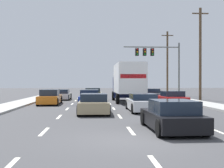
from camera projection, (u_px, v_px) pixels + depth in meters
ground_plane at (106, 99)px, 34.88m from camera, size 140.00×140.00×0.00m
sidewalk_right at (186, 101)px, 30.39m from camera, size 2.26×80.00×0.14m
sidewalk_left at (27, 101)px, 29.39m from camera, size 2.26×80.00×0.14m
lane_markings at (109, 102)px, 29.18m from camera, size 6.94×57.00×0.01m
car_silver at (62, 95)px, 33.07m from camera, size 1.92×4.35×1.16m
car_orange at (50, 97)px, 26.11m from camera, size 1.89×4.67×1.31m
car_yellow at (93, 94)px, 32.73m from camera, size 1.91×4.37×1.32m
car_blue at (90, 98)px, 25.75m from camera, size 1.90×4.73×1.30m
car_tan at (94, 104)px, 18.47m from camera, size 1.95×4.48×1.23m
box_truck at (128, 81)px, 28.84m from camera, size 2.65×8.53×3.69m
car_white at (143, 103)px, 19.71m from camera, size 1.91×4.39×1.18m
car_black at (172, 116)px, 11.77m from camera, size 1.94×4.13×1.23m
car_gray at (151, 95)px, 32.72m from camera, size 1.85×4.54×1.25m
car_red at (172, 98)px, 25.65m from camera, size 2.04×4.06×1.20m
traffic_signal_mast at (154, 56)px, 37.73m from camera, size 7.26×0.69×7.05m
utility_pole_mid at (200, 53)px, 31.98m from camera, size 1.80×0.28×10.02m
utility_pole_far at (167, 62)px, 44.78m from camera, size 1.80×0.28×9.69m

